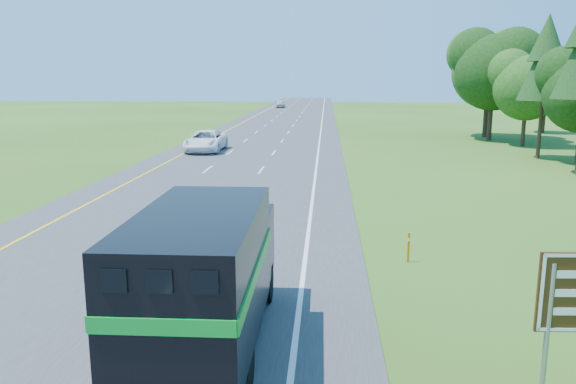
# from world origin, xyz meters

# --- Properties ---
(road) EXTENTS (15.00, 260.00, 0.04)m
(road) POSITION_xyz_m (0.00, 50.00, 0.02)
(road) COLOR #38383A
(road) RESTS_ON ground
(lane_markings) EXTENTS (11.15, 260.00, 0.01)m
(lane_markings) POSITION_xyz_m (0.00, 50.00, 0.04)
(lane_markings) COLOR yellow
(lane_markings) RESTS_ON road
(horse_truck) EXTENTS (2.52, 7.71, 3.40)m
(horse_truck) POSITION_xyz_m (3.59, 12.47, 1.86)
(horse_truck) COLOR black
(horse_truck) RESTS_ON road
(white_suv) EXTENTS (2.97, 6.29, 1.74)m
(white_suv) POSITION_xyz_m (-3.98, 47.64, 0.91)
(white_suv) COLOR white
(white_suv) RESTS_ON road
(far_car) EXTENTS (1.90, 4.55, 1.54)m
(far_car) POSITION_xyz_m (-3.54, 119.50, 0.81)
(far_car) COLOR silver
(far_car) RESTS_ON road
(delineator) EXTENTS (0.08, 0.05, 1.01)m
(delineator) POSITION_xyz_m (8.97, 19.35, 0.54)
(delineator) COLOR orange
(delineator) RESTS_ON ground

